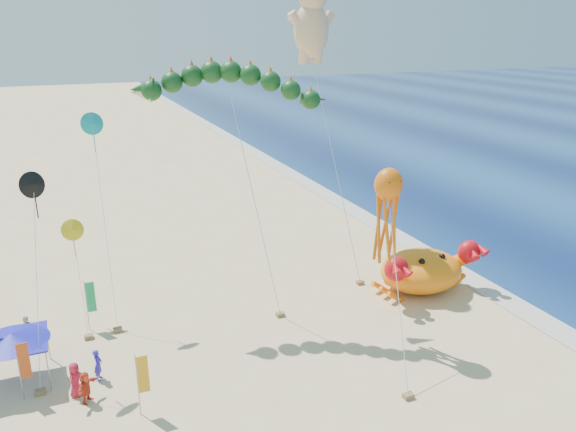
# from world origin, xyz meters

# --- Properties ---
(ground) EXTENTS (320.00, 320.00, 0.00)m
(ground) POSITION_xyz_m (0.00, 0.00, 0.00)
(ground) COLOR #D1B784
(ground) RESTS_ON ground
(foam_strip) EXTENTS (320.00, 320.00, 0.00)m
(foam_strip) POSITION_xyz_m (12.00, 0.00, 0.01)
(foam_strip) COLOR silver
(foam_strip) RESTS_ON ground
(crab_inflatable) EXTENTS (7.76, 5.15, 3.40)m
(crab_inflatable) POSITION_xyz_m (7.72, 1.63, 1.50)
(crab_inflatable) COLOR orange
(crab_inflatable) RESTS_ON ground
(dragon_kite) EXTENTS (10.95, 5.41, 14.87)m
(dragon_kite) POSITION_xyz_m (-4.68, 4.37, 13.66)
(dragon_kite) COLOR #0F3814
(dragon_kite) RESTS_ON ground
(cherub_kite) EXTENTS (2.88, 6.76, 20.06)m
(cherub_kite) POSITION_xyz_m (2.91, 9.47, 17.49)
(cherub_kite) COLOR #E4B28B
(cherub_kite) RESTS_ON ground
(octopus_kite) EXTENTS (2.90, 6.50, 10.03)m
(octopus_kite) POSITION_xyz_m (1.97, -2.39, 7.77)
(octopus_kite) COLOR #DF600B
(octopus_kite) RESTS_ON ground
(canopy_blue) EXTENTS (3.57, 3.57, 2.71)m
(canopy_blue) POSITION_xyz_m (-17.34, 0.95, 2.44)
(canopy_blue) COLOR gray
(canopy_blue) RESTS_ON ground
(feather_flags) EXTENTS (7.92, 9.03, 3.20)m
(feather_flags) POSITION_xyz_m (-15.30, -0.10, 2.01)
(feather_flags) COLOR gray
(feather_flags) RESTS_ON ground
(beachgoers) EXTENTS (7.57, 9.76, 1.88)m
(beachgoers) POSITION_xyz_m (-16.62, 1.98, 0.88)
(beachgoers) COLOR red
(beachgoers) RESTS_ON ground
(small_kites) EXTENTS (9.29, 8.79, 12.49)m
(small_kites) POSITION_xyz_m (-15.21, 4.54, 7.97)
(small_kites) COLOR #EC4E69
(small_kites) RESTS_ON ground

